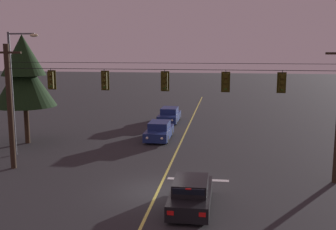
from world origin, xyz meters
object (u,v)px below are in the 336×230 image
(traffic_light_right_inner, at_px, (226,82))
(tree_verge_near, at_px, (24,74))
(car_oncoming_trailing, at_px, (169,115))
(traffic_light_centre, at_px, (165,81))
(traffic_light_leftmost, at_px, (51,80))
(car_waiting_near_lane, at_px, (191,194))
(traffic_light_left_inner, at_px, (104,81))
(street_lamp_corner, at_px, (16,83))
(car_oncoming_lead, at_px, (159,131))
(traffic_light_rightmost, at_px, (282,83))

(traffic_light_right_inner, distance_m, tree_verge_near, 16.03)
(traffic_light_right_inner, xyz_separation_m, car_oncoming_trailing, (-5.31, 16.26, -4.71))
(traffic_light_centre, bearing_deg, car_oncoming_trailing, 96.93)
(traffic_light_centre, distance_m, car_oncoming_trailing, 17.04)
(traffic_light_leftmost, xyz_separation_m, car_waiting_near_lane, (8.48, -4.61, -4.71))
(traffic_light_left_inner, xyz_separation_m, car_oncoming_trailing, (1.46, 16.26, -4.71))
(car_oncoming_trailing, bearing_deg, street_lamp_corner, -122.10)
(traffic_light_leftmost, distance_m, car_oncoming_trailing, 17.55)
(tree_verge_near, bearing_deg, traffic_light_leftmost, -52.05)
(car_oncoming_lead, bearing_deg, traffic_light_centre, -78.75)
(traffic_light_leftmost, distance_m, street_lamp_corner, 4.77)
(car_oncoming_lead, bearing_deg, traffic_light_left_inner, -100.57)
(traffic_light_left_inner, xyz_separation_m, street_lamp_corner, (-6.91, 2.92, -0.46))
(traffic_light_right_inner, bearing_deg, tree_verge_near, 157.19)
(traffic_light_leftmost, bearing_deg, traffic_light_right_inner, 0.00)
(traffic_light_left_inner, relative_size, car_oncoming_lead, 0.28)
(traffic_light_left_inner, height_order, car_oncoming_trailing, traffic_light_left_inner)
(traffic_light_rightmost, height_order, street_lamp_corner, street_lamp_corner)
(traffic_light_centre, distance_m, traffic_light_rightmost, 6.29)
(tree_verge_near, bearing_deg, car_oncoming_trailing, 46.68)
(traffic_light_leftmost, relative_size, car_oncoming_lead, 0.28)
(traffic_light_centre, height_order, street_lamp_corner, street_lamp_corner)
(car_oncoming_lead, distance_m, car_oncoming_trailing, 7.36)
(car_waiting_near_lane, bearing_deg, traffic_light_left_inner, 139.06)
(traffic_light_leftmost, height_order, car_waiting_near_lane, traffic_light_leftmost)
(car_oncoming_lead, distance_m, tree_verge_near, 11.03)
(traffic_light_leftmost, xyz_separation_m, traffic_light_centre, (6.60, 0.00, 0.00))
(traffic_light_rightmost, distance_m, car_oncoming_trailing, 18.84)
(traffic_light_rightmost, distance_m, street_lamp_corner, 16.90)
(traffic_light_leftmost, relative_size, traffic_light_right_inner, 1.00)
(traffic_light_centre, distance_m, traffic_light_right_inner, 3.33)
(traffic_light_leftmost, distance_m, tree_verge_near, 7.88)
(traffic_light_leftmost, relative_size, car_oncoming_trailing, 0.28)
(traffic_light_left_inner, distance_m, car_oncoming_trailing, 16.99)
(traffic_light_leftmost, distance_m, traffic_light_centre, 6.60)
(traffic_light_leftmost, height_order, traffic_light_rightmost, same)
(traffic_light_right_inner, height_order, street_lamp_corner, street_lamp_corner)
(traffic_light_right_inner, height_order, car_oncoming_lead, traffic_light_right_inner)
(traffic_light_right_inner, distance_m, car_oncoming_trailing, 17.74)
(car_waiting_near_lane, distance_m, car_oncoming_trailing, 21.22)
(traffic_light_right_inner, relative_size, car_waiting_near_lane, 0.28)
(traffic_light_left_inner, height_order, traffic_light_rightmost, same)
(traffic_light_right_inner, bearing_deg, traffic_light_centre, 180.00)
(traffic_light_leftmost, relative_size, tree_verge_near, 0.15)
(street_lamp_corner, bearing_deg, traffic_light_right_inner, -12.07)
(car_waiting_near_lane, distance_m, street_lamp_corner, 14.97)
(car_oncoming_lead, bearing_deg, traffic_light_rightmost, -47.83)
(car_oncoming_trailing, bearing_deg, traffic_light_rightmost, -63.05)
(car_oncoming_trailing, distance_m, tree_verge_near, 14.54)
(car_waiting_near_lane, height_order, tree_verge_near, tree_verge_near)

